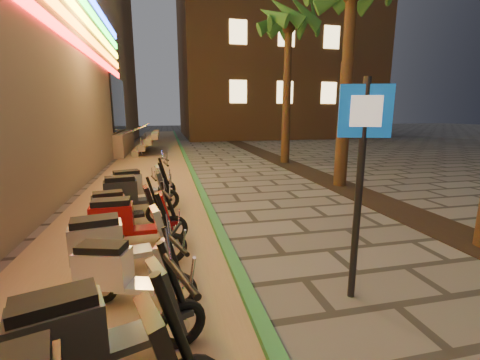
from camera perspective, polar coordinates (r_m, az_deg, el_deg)
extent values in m
cube|color=#8C7251|center=(12.44, -16.21, 0.66)|extent=(3.40, 60.00, 0.01)
cube|color=#296E37|center=(12.44, -8.39, 1.22)|extent=(0.18, 60.00, 0.10)
cube|color=black|center=(9.30, 23.39, -3.51)|extent=(1.20, 40.00, 0.02)
cube|color=black|center=(20.37, -20.77, 12.46)|extent=(0.08, 5.00, 3.00)
cube|color=gray|center=(20.80, -25.94, 5.93)|extent=(5.00, 6.00, 1.20)
cube|color=#FF1414|center=(8.88, -32.82, 24.32)|extent=(0.06, 26.00, 0.28)
cube|color=gray|center=(20.38, -17.57, 5.20)|extent=(0.35, 5.00, 0.30)
cube|color=gray|center=(20.33, -16.64, 6.09)|extent=(0.35, 5.00, 0.30)
cube|color=gray|center=(20.28, -15.69, 6.98)|extent=(0.35, 5.00, 0.30)
cube|color=gray|center=(20.25, -14.74, 7.88)|extent=(0.35, 5.00, 0.30)
cylinder|color=silver|center=(18.35, -19.52, 7.84)|extent=(2.09, 0.06, 0.81)
cylinder|color=silver|center=(22.32, -18.39, 8.51)|extent=(2.09, 0.06, 0.81)
cube|color=brown|center=(37.29, 5.12, 27.66)|extent=(18.00, 16.00, 25.00)
cube|color=#FFD98C|center=(26.86, -0.32, 15.44)|extent=(1.40, 0.06, 1.80)
cube|color=#FFD98C|center=(28.00, 7.99, 15.18)|extent=(1.40, 0.06, 1.80)
cube|color=#FFD98C|center=(29.64, 15.49, 14.69)|extent=(1.40, 0.06, 1.80)
cube|color=#FFD98C|center=(27.51, -0.33, 24.84)|extent=(1.40, 0.06, 1.80)
cube|color=#FFD98C|center=(28.63, 8.27, 24.21)|extent=(1.40, 0.06, 1.80)
cube|color=#FFD98C|center=(30.23, 16.00, 23.22)|extent=(1.40, 0.06, 1.80)
cylinder|color=#472D19|center=(10.69, 18.22, 14.13)|extent=(0.40, 0.40, 5.70)
cylinder|color=#472D19|center=(15.21, 8.30, 14.21)|extent=(0.40, 0.40, 5.95)
sphere|color=#472D19|center=(15.62, 8.66, 25.17)|extent=(0.56, 0.56, 0.56)
cone|color=#234A17|center=(16.06, 12.00, 26.35)|extent=(0.60, 1.93, 1.52)
cone|color=#234A17|center=(16.49, 10.36, 26.02)|extent=(1.70, 1.86, 1.52)
cone|color=#234A17|center=(16.58, 8.04, 26.01)|extent=(2.00, 0.93, 1.52)
cone|color=#234A17|center=(16.29, 6.00, 26.32)|extent=(1.97, 1.48, 1.52)
cone|color=#234A17|center=(15.75, 5.10, 26.85)|extent=(1.22, 2.02, 1.52)
cone|color=#234A17|center=(15.19, 5.89, 27.40)|extent=(1.22, 2.02, 1.52)
cone|color=#234A17|center=(14.89, 8.14, 27.66)|extent=(1.97, 1.48, 1.52)
cone|color=#234A17|center=(15.01, 10.70, 27.46)|extent=(2.00, 0.93, 1.52)
cone|color=#234A17|center=(15.48, 12.20, 26.91)|extent=(1.70, 1.86, 1.52)
cylinder|color=black|center=(4.12, 20.34, -2.36)|extent=(0.09, 0.09, 2.72)
cube|color=#0C4AA7|center=(3.99, 21.44, 11.32)|extent=(0.58, 0.22, 0.60)
cube|color=white|center=(3.97, 21.53, 11.31)|extent=(0.34, 0.13, 0.35)
cube|color=black|center=(2.59, -13.25, -28.04)|extent=(0.41, 0.51, 0.78)
cylinder|color=black|center=(2.48, -11.63, -23.67)|extent=(0.31, 0.16, 0.82)
cylinder|color=black|center=(2.30, -10.64, -16.13)|extent=(0.23, 0.63, 0.05)
torus|color=black|center=(3.54, -10.37, -23.87)|extent=(0.53, 0.26, 0.52)
cylinder|color=silver|center=(3.54, -10.37, -23.87)|extent=(0.16, 0.14, 0.14)
cube|color=#232528|center=(3.41, -20.36, -25.23)|extent=(0.63, 0.49, 0.08)
cube|color=#232528|center=(3.25, -29.57, -22.79)|extent=(0.78, 0.58, 0.50)
cube|color=black|center=(3.10, -30.14, -18.31)|extent=(0.69, 0.50, 0.12)
cube|color=#232528|center=(3.32, -13.00, -19.62)|extent=(0.38, 0.46, 0.70)
cylinder|color=black|center=(3.24, -11.95, -16.34)|extent=(0.28, 0.15, 0.74)
cylinder|color=black|center=(3.12, -11.32, -10.96)|extent=(0.22, 0.57, 0.04)
cube|color=#232528|center=(3.47, -10.45, -22.26)|extent=(0.25, 0.20, 0.06)
torus|color=black|center=(4.49, -23.63, -16.97)|extent=(0.46, 0.22, 0.46)
cylinder|color=silver|center=(4.49, -23.63, -16.97)|extent=(0.14, 0.12, 0.12)
torus|color=black|center=(4.15, -10.78, -18.59)|extent=(0.46, 0.22, 0.46)
cylinder|color=silver|center=(4.15, -10.78, -18.59)|extent=(0.14, 0.12, 0.12)
cube|color=silver|center=(4.28, -17.63, -17.43)|extent=(0.55, 0.43, 0.07)
cube|color=silver|center=(4.34, -23.07, -14.13)|extent=(0.69, 0.50, 0.44)
cube|color=black|center=(4.24, -23.35, -11.01)|extent=(0.60, 0.43, 0.11)
cube|color=silver|center=(4.04, -12.70, -14.75)|extent=(0.33, 0.41, 0.62)
cylinder|color=black|center=(3.95, -11.94, -12.53)|extent=(0.25, 0.13, 0.65)
cylinder|color=black|center=(3.83, -11.48, -8.73)|extent=(0.19, 0.50, 0.04)
cube|color=silver|center=(4.10, -10.84, -17.32)|extent=(0.22, 0.17, 0.05)
torus|color=black|center=(5.13, -24.78, -12.97)|extent=(0.53, 0.19, 0.52)
cylinder|color=silver|center=(5.13, -24.78, -12.97)|extent=(0.15, 0.12, 0.14)
torus|color=black|center=(5.20, -12.18, -11.79)|extent=(0.53, 0.19, 0.52)
cylinder|color=silver|center=(5.20, -12.18, -11.79)|extent=(0.15, 0.12, 0.14)
cube|color=#AAAAB2|center=(5.12, -18.57, -12.05)|extent=(0.60, 0.43, 0.08)
cube|color=#AAAAB2|center=(5.02, -24.15, -9.90)|extent=(0.75, 0.50, 0.50)
cube|color=black|center=(4.92, -24.43, -6.77)|extent=(0.66, 0.42, 0.12)
cube|color=#AAAAB2|center=(5.05, -13.91, -8.45)|extent=(0.33, 0.44, 0.70)
cylinder|color=black|center=(5.00, -13.23, -6.22)|extent=(0.28, 0.12, 0.74)
cylinder|color=black|center=(4.92, -12.84, -2.64)|extent=(0.15, 0.57, 0.04)
cube|color=#AAAAB2|center=(5.15, -12.24, -10.57)|extent=(0.24, 0.18, 0.06)
torus|color=black|center=(6.05, -22.30, -8.99)|extent=(0.52, 0.12, 0.51)
cylinder|color=silver|center=(6.05, -22.30, -8.99)|extent=(0.14, 0.10, 0.14)
torus|color=black|center=(6.00, -11.69, -8.49)|extent=(0.52, 0.12, 0.51)
cylinder|color=silver|center=(6.00, -11.69, -8.49)|extent=(0.14, 0.10, 0.14)
cube|color=maroon|center=(5.99, -17.13, -8.43)|extent=(0.56, 0.36, 0.08)
cube|color=maroon|center=(5.95, -21.76, -6.38)|extent=(0.70, 0.40, 0.49)
cube|color=black|center=(5.87, -21.98, -3.73)|extent=(0.62, 0.34, 0.12)
cube|color=maroon|center=(5.89, -13.17, -5.51)|extent=(0.28, 0.40, 0.69)
cylinder|color=black|center=(5.84, -12.58, -3.62)|extent=(0.27, 0.08, 0.73)
cylinder|color=black|center=(5.77, -12.23, -0.57)|extent=(0.07, 0.57, 0.04)
cube|color=maroon|center=(5.96, -11.73, -7.43)|extent=(0.22, 0.15, 0.06)
torus|color=black|center=(6.98, -22.71, -6.50)|extent=(0.47, 0.18, 0.46)
cylinder|color=silver|center=(6.98, -22.71, -6.50)|extent=(0.14, 0.11, 0.12)
torus|color=black|center=(7.06, -14.62, -5.74)|extent=(0.47, 0.18, 0.46)
cylinder|color=silver|center=(7.06, -14.62, -5.74)|extent=(0.14, 0.11, 0.12)
cube|color=black|center=(6.99, -18.73, -5.86)|extent=(0.54, 0.39, 0.07)
cube|color=black|center=(6.91, -22.29, -4.42)|extent=(0.67, 0.45, 0.44)
cube|color=black|center=(6.85, -22.46, -2.36)|extent=(0.59, 0.39, 0.11)
cube|color=black|center=(6.96, -15.75, -3.48)|extent=(0.30, 0.39, 0.62)
cylinder|color=black|center=(6.93, -15.33, -2.01)|extent=(0.25, 0.11, 0.66)
cylinder|color=black|center=(6.87, -15.09, 0.32)|extent=(0.14, 0.51, 0.04)
cube|color=black|center=(7.03, -14.66, -4.92)|extent=(0.22, 0.16, 0.05)
torus|color=black|center=(7.85, -20.89, -4.12)|extent=(0.54, 0.18, 0.53)
cylinder|color=silver|center=(7.85, -20.89, -4.12)|extent=(0.16, 0.12, 0.14)
torus|color=black|center=(7.93, -12.61, -3.43)|extent=(0.54, 0.18, 0.53)
cylinder|color=silver|center=(7.93, -12.61, -3.43)|extent=(0.16, 0.12, 0.14)
cube|color=#242629|center=(7.86, -16.82, -3.50)|extent=(0.61, 0.43, 0.08)
cube|color=#242629|center=(7.77, -20.45, -1.97)|extent=(0.77, 0.50, 0.51)
cube|color=black|center=(7.71, -20.61, 0.17)|extent=(0.68, 0.42, 0.12)
cube|color=#242629|center=(7.83, -13.76, -1.07)|extent=(0.33, 0.45, 0.72)
cylinder|color=black|center=(7.80, -13.31, 0.43)|extent=(0.29, 0.11, 0.76)
cylinder|color=black|center=(7.75, -13.05, 2.83)|extent=(0.14, 0.59, 0.04)
cube|color=#242629|center=(7.90, -12.65, -2.58)|extent=(0.24, 0.18, 0.06)
torus|color=black|center=(8.74, -19.79, -2.52)|extent=(0.52, 0.25, 0.51)
cylinder|color=silver|center=(8.74, -19.79, -2.52)|extent=(0.16, 0.14, 0.14)
torus|color=black|center=(8.99, -12.88, -1.71)|extent=(0.52, 0.25, 0.51)
cylinder|color=silver|center=(8.99, -12.88, -1.71)|extent=(0.16, 0.14, 0.14)
cube|color=silver|center=(8.83, -16.36, -1.87)|extent=(0.62, 0.48, 0.08)
cube|color=silver|center=(8.69, -19.41, -0.63)|extent=(0.77, 0.57, 0.49)
cube|color=black|center=(8.63, -19.54, 1.22)|extent=(0.68, 0.49, 0.12)
cube|color=silver|center=(8.88, -13.83, 0.29)|extent=(0.37, 0.46, 0.69)
cylinder|color=black|center=(8.86, -13.46, 1.58)|extent=(0.28, 0.15, 0.73)
cylinder|color=black|center=(8.83, -13.26, 3.63)|extent=(0.21, 0.56, 0.04)
cube|color=silver|center=(8.96, -12.92, -0.98)|extent=(0.25, 0.20, 0.06)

